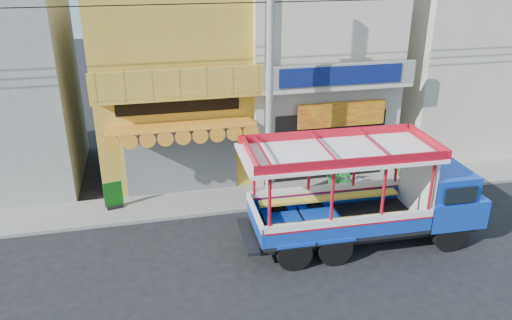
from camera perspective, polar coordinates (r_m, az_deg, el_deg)
The scene contains 12 objects.
ground at distance 16.33m, azimuth 7.80°, elevation -10.08°, with size 90.00×90.00×0.00m, color black.
sidewalk at distance 19.58m, azimuth 3.76°, elevation -3.78°, with size 30.00×2.00×0.12m, color slate.
shophouse_left at distance 21.25m, azimuth -9.65°, elevation 9.72°, with size 6.00×7.50×8.24m.
shophouse_right at distance 22.41m, azimuth 6.09°, elevation 10.57°, with size 6.00×6.75×8.24m.
party_pilaster at distance 18.70m, azimuth 0.35°, elevation 7.91°, with size 0.35×0.30×8.00m, color beige.
filler_building_right at distance 25.61m, azimuth 21.26°, elevation 10.01°, with size 6.00×6.00×7.60m, color beige.
utility_pole at distance 17.03m, azimuth 2.08°, elevation 9.98°, with size 28.00×0.26×9.00m.
songthaew_truck at distance 16.29m, azimuth 13.96°, elevation -3.75°, with size 7.66×2.73×3.55m.
green_sign at distance 18.87m, azimuth -15.97°, elevation -4.11°, with size 0.67×0.41×1.02m.
potted_plant_a at distance 20.15m, azimuth 8.93°, elevation -1.60°, with size 0.82×0.71×0.91m, color #1B6123.
potted_plant_b at distance 19.62m, azimuth 10.10°, elevation -2.22°, with size 0.56×0.45×1.01m, color #1B6123.
potted_plant_c at distance 21.59m, azimuth 16.63°, elevation -0.38°, with size 0.60×0.60×1.07m, color #1B6123.
Camera 1 is at (-5.18, -12.73, 8.81)m, focal length 35.00 mm.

